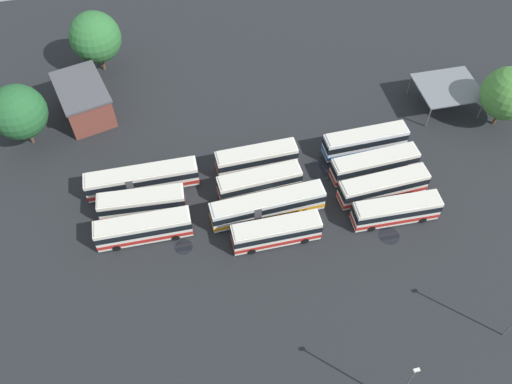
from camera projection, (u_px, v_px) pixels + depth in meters
ground_plane at (265, 203)px, 66.45m from camera, size 107.79×107.79×0.00m
bus_row0_slot1 at (144, 229)px, 61.92m from camera, size 11.36×2.67×3.44m
bus_row0_slot2 at (142, 203)px, 64.19m from camera, size 10.66×3.19×3.44m
bus_row0_slot3 at (142, 179)px, 66.47m from camera, size 14.21×2.66×3.44m
bus_row1_slot0 at (276, 232)px, 61.64m from camera, size 10.57×2.55×3.44m
bus_row1_slot1 at (267, 206)px, 63.94m from camera, size 14.27×3.08×3.44m
bus_row1_slot2 at (260, 182)px, 66.16m from camera, size 10.76×3.05×3.44m
bus_row1_slot3 at (257, 159)px, 68.57m from camera, size 10.75×2.70×3.44m
bus_row2_slot0 at (396, 210)px, 63.51m from camera, size 10.73×2.84×3.44m
bus_row2_slot1 at (383, 186)px, 65.78m from camera, size 11.51×3.05×3.44m
bus_row2_slot2 at (374, 164)px, 67.98m from camera, size 11.55×2.99×3.44m
bus_row2_slot3 at (365, 141)px, 70.47m from camera, size 11.44×2.71×3.44m
depot_building at (84, 100)px, 74.25m from camera, size 8.52×10.91×5.10m
maintenance_shelter at (448, 88)px, 74.43m from camera, size 8.70×7.59×3.70m
tree_east_edge at (95, 37)px, 77.53m from camera, size 7.57×7.57×9.75m
tree_west_edge at (19, 112)px, 68.28m from camera, size 7.30×7.30×9.38m
tree_northwest at (508, 94)px, 70.51m from camera, size 7.25×7.25×9.31m
puddle_centre_drain at (389, 236)px, 63.47m from camera, size 2.61×2.61×0.01m
puddle_back_corner at (325, 169)px, 69.88m from camera, size 4.30×4.30×0.01m
puddle_near_shelter at (184, 247)px, 62.49m from camera, size 2.18×2.18×0.01m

